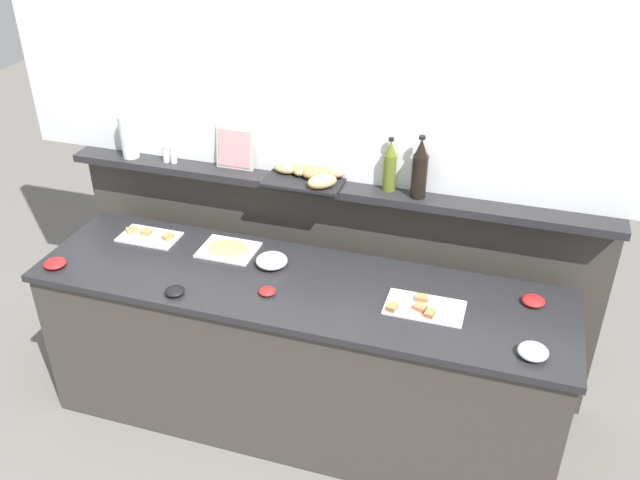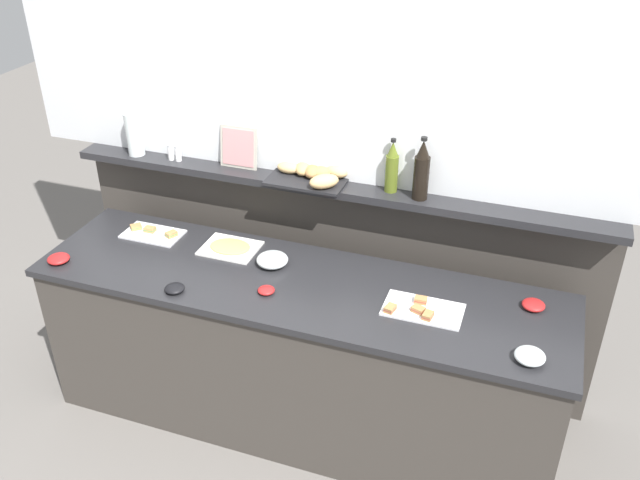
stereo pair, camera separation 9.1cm
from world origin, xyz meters
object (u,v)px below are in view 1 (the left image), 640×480
Objects in this scene: condiment_bowl_dark at (267,291)px; framed_picture at (235,148)px; sandwich_platter_front at (423,307)px; condiment_bowl_cream at (175,291)px; salt_shaker at (166,154)px; cold_cuts_platter at (228,249)px; olive_oil_bottle at (390,167)px; sandwich_platter_rear at (149,236)px; water_carafe at (128,137)px; condiment_bowl_red at (533,301)px; glass_bowl_medium at (533,352)px; pepper_shaker at (173,155)px; glass_bowl_large at (272,261)px; bread_basket at (311,175)px; condiment_bowl_teal at (55,263)px; wine_bottle_dark at (420,170)px.

framed_picture is (-0.40, 0.61, 0.42)m from condiment_bowl_dark.
condiment_bowl_cream is at bearing -168.32° from sandwich_platter_front.
cold_cuts_platter is at bearing -30.62° from salt_shaker.
olive_oil_bottle is 1.24× the size of framed_picture.
sandwich_platter_rear is 0.46m from cold_cuts_platter.
condiment_bowl_cream is 0.40× the size of water_carafe.
condiment_bowl_dark is at bearing -42.01° from cold_cuts_platter.
condiment_bowl_red is 0.92m from olive_oil_bottle.
glass_bowl_medium is 0.53× the size of water_carafe.
sandwich_platter_rear is at bearing 172.56° from sandwich_platter_front.
salt_shaker is 0.04m from pepper_shaker.
condiment_bowl_red is at bearing -11.45° from framed_picture.
glass_bowl_large is 0.74m from olive_oil_bottle.
condiment_bowl_red is 1.29× the size of condiment_bowl_dark.
sandwich_platter_rear is at bearing -179.51° from cold_cuts_platter.
water_carafe is (-0.22, 0.28, 0.43)m from sandwich_platter_rear.
condiment_bowl_red is (1.97, -0.00, 0.01)m from sandwich_platter_rear.
salt_shaker is 0.37× the size of water_carafe.
framed_picture is at bearing 156.44° from glass_bowl_medium.
water_carafe is at bearing -179.73° from bread_basket.
glass_bowl_medium is at bearing 0.34° from condiment_bowl_teal.
cold_cuts_platter is 0.64m from salt_shaker.
glass_bowl_large is 1.52× the size of condiment_bowl_red.
glass_bowl_large is at bearing -104.93° from bread_basket.
framed_picture is at bearing 46.24° from condiment_bowl_teal.
water_carafe is (-1.59, 0.00, -0.02)m from wine_bottle_dark.
sandwich_platter_rear reaches higher than cold_cuts_platter.
condiment_bowl_cream is 0.90m from bread_basket.
condiment_bowl_dark is (-1.18, -0.29, -0.00)m from condiment_bowl_red.
sandwich_platter_rear is 0.72m from glass_bowl_large.
cold_cuts_platter is at bearing 0.49° from sandwich_platter_rear.
salt_shaker is at bearing 0.00° from water_carafe.
bread_basket is (0.36, 0.28, 0.34)m from cold_cuts_platter.
condiment_bowl_dark is 0.36× the size of framed_picture.
glass_bowl_large reaches higher than condiment_bowl_cream.
olive_oil_bottle is (-0.28, 0.50, 0.43)m from sandwich_platter_front.
condiment_bowl_cream is at bearing -121.52° from bread_basket.
water_carafe reaches higher than condiment_bowl_red.
condiment_bowl_cream is 0.68m from condiment_bowl_teal.
sandwich_platter_front reaches higher than cold_cuts_platter.
sandwich_platter_rear is 1.32× the size of water_carafe.
cold_cuts_platter is 1.21× the size of water_carafe.
cold_cuts_platter is 3.05× the size of condiment_bowl_cream.
bread_basket is (0.43, 0.71, 0.34)m from condiment_bowl_cream.
glass_bowl_large is at bearing -48.47° from framed_picture.
condiment_bowl_cream is (0.38, -0.43, 0.01)m from sandwich_platter_rear.
olive_oil_bottle reaches higher than condiment_bowl_dark.
glass_bowl_medium is at bearing -18.32° from salt_shaker.
pepper_shaker is at bearing 82.49° from sandwich_platter_rear.
olive_oil_bottle reaches higher than condiment_bowl_cream.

